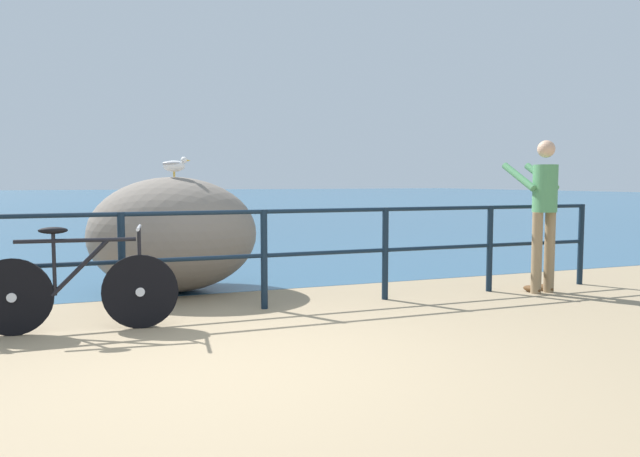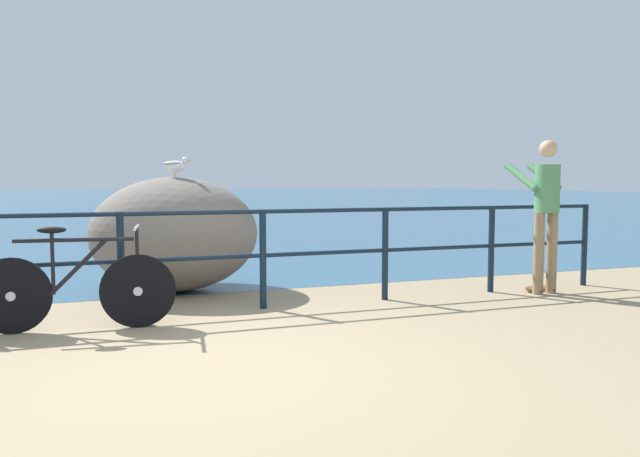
% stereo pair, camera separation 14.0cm
% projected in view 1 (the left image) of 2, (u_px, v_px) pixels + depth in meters
% --- Properties ---
extents(ground_plane, '(120.00, 120.00, 0.10)m').
position_uv_depth(ground_plane, '(119.00, 217.00, 22.87)').
color(ground_plane, '#937F60').
extents(sea_surface, '(120.00, 90.00, 0.01)m').
position_uv_depth(sea_surface, '(104.00, 197.00, 48.81)').
color(sea_surface, '#2D5675').
rests_on(sea_surface, ground_plane).
extents(promenade_railing, '(9.75, 0.07, 1.02)m').
position_uv_depth(promenade_railing, '(196.00, 250.00, 5.89)').
color(promenade_railing, black).
rests_on(promenade_railing, ground_plane).
extents(bicycle, '(1.69, 0.48, 0.92)m').
position_uv_depth(bicycle, '(78.00, 288.00, 5.20)').
color(bicycle, black).
rests_on(bicycle, ground_plane).
extents(person_at_railing, '(0.48, 0.65, 1.78)m').
position_uv_depth(person_at_railing, '(543.00, 208.00, 7.01)').
color(person_at_railing, '#8C7251').
rests_on(person_at_railing, ground_plane).
extents(breakwater_boulder_main, '(1.96, 1.67, 1.36)m').
position_uv_depth(breakwater_boulder_main, '(174.00, 234.00, 7.11)').
color(breakwater_boulder_main, slate).
rests_on(breakwater_boulder_main, ground).
extents(seagull, '(0.34, 0.21, 0.23)m').
position_uv_depth(seagull, '(174.00, 165.00, 6.98)').
color(seagull, gold).
rests_on(seagull, breakwater_boulder_main).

